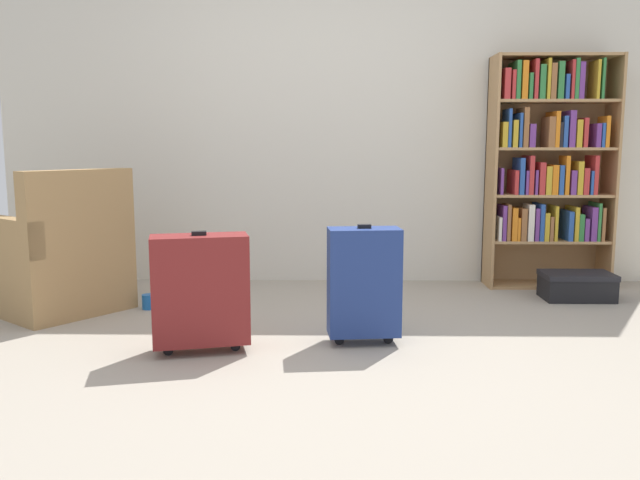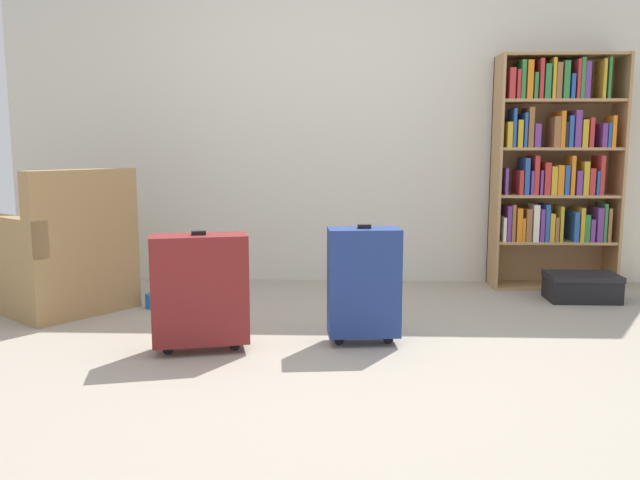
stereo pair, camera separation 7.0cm
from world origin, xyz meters
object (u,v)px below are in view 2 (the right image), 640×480
at_px(mug, 152,301).
at_px(storage_box, 582,286).
at_px(bookshelf, 554,164).
at_px(armchair, 64,261).
at_px(suitcase_dark_red, 200,289).
at_px(suitcase_navy_blue, 364,282).

height_order(mug, storage_box, storage_box).
bearing_deg(bookshelf, mug, -164.85).
bearing_deg(armchair, storage_box, 6.09).
relative_size(storage_box, suitcase_dark_red, 0.75).
bearing_deg(suitcase_dark_red, bookshelf, 35.70).
bearing_deg(mug, storage_box, 6.31).
height_order(bookshelf, armchair, bookshelf).
distance_m(mug, suitcase_dark_red, 1.04).
relative_size(armchair, mug, 8.18).
bearing_deg(suitcase_dark_red, suitcase_navy_blue, 11.18).
bearing_deg(mug, suitcase_navy_blue, -27.47).
bearing_deg(suitcase_navy_blue, armchair, 160.91).
bearing_deg(suitcase_dark_red, mug, 120.81).
bearing_deg(storage_box, mug, -173.69).
bearing_deg(armchair, suitcase_dark_red, -37.71).
xyz_separation_m(armchair, mug, (0.54, 0.05, -0.27)).
xyz_separation_m(armchair, storage_box, (3.39, 0.36, -0.22)).
distance_m(bookshelf, suitcase_navy_blue, 2.10).
distance_m(armchair, suitcase_navy_blue, 1.99).
distance_m(storage_box, suitcase_dark_red, 2.62).
bearing_deg(bookshelf, storage_box, -77.43).
xyz_separation_m(mug, suitcase_dark_red, (0.51, -0.86, 0.28)).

